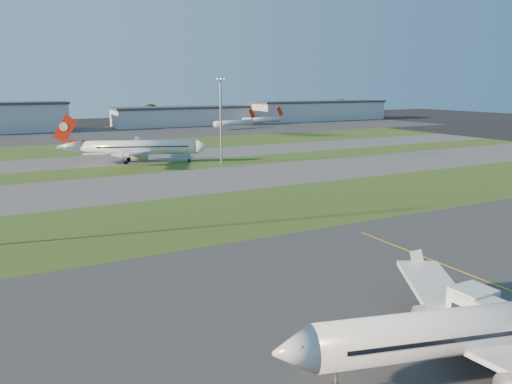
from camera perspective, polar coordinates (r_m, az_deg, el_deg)
ground at (r=60.42m, az=26.98°, el=-12.11°), size 700.00×700.00×0.00m
apron_near at (r=60.41m, az=26.98°, el=-12.11°), size 300.00×70.00×0.01m
grass_strip_a at (r=97.64m, az=1.42°, el=-1.80°), size 300.00×34.00×0.01m
taxiway_a at (r=126.78m, az=-5.91°, el=1.37°), size 300.00×32.00×0.01m
grass_strip_b at (r=149.92m, az=-9.52°, el=2.92°), size 300.00×18.00×0.01m
taxiway_b at (r=170.72m, az=-11.89°, el=3.93°), size 300.00×26.00×0.01m
grass_strip_c at (r=202.39m, az=-14.52°, el=5.05°), size 300.00×40.00×0.01m
apron_far at (r=260.83m, az=-17.67°, el=6.36°), size 400.00×80.00×0.01m
airliner_parked at (r=46.19m, az=24.94°, el=-13.98°), size 35.74×29.99×11.38m
airliner_taxiing at (r=157.80m, az=-13.27°, el=4.94°), size 40.52×34.38×13.35m
mini_jet_near at (r=276.56m, az=-2.52°, el=7.89°), size 28.23×9.05×9.48m
mini_jet_far at (r=303.74m, az=0.69°, el=8.27°), size 28.64×4.72×9.48m
light_mast_centre at (r=151.87m, az=-4.04°, el=8.80°), size 3.20×0.70×25.80m
hangar_east at (r=303.61m, az=-8.46°, el=8.59°), size 81.60×23.00×11.20m
hangar_far_east at (r=349.94m, az=7.35°, el=9.23°), size 96.90×23.00×13.20m
tree_mid_west at (r=298.28m, az=-23.02°, el=7.75°), size 9.90×9.90×10.80m
tree_mid_east at (r=312.27m, az=-11.96°, el=8.77°), size 11.55×11.55×12.60m
tree_east at (r=339.04m, az=0.55°, el=9.15°), size 10.45×10.45×11.40m
tree_far_east at (r=380.55m, az=9.69°, el=9.50°), size 12.65×12.65×13.80m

